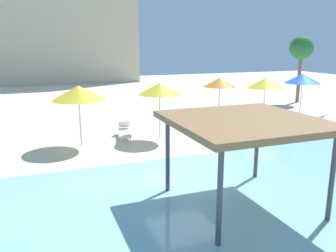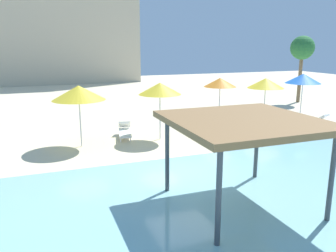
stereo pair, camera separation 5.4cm
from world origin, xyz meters
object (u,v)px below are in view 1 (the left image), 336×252
beach_umbrella_yellow_1 (265,83)px  palm_tree_0 (301,49)px  shade_pavilion (244,124)px  beach_umbrella_yellow_4 (78,93)px  lounge_chair_2 (248,129)px  beach_umbrella_orange_3 (220,82)px  beach_umbrella_yellow_2 (160,89)px  lounge_chair_3 (125,131)px  beach_umbrella_blue_5 (303,79)px  lounge_chair_1 (331,122)px

beach_umbrella_yellow_1 → palm_tree_0: 9.22m
shade_pavilion → palm_tree_0: (14.85, 14.73, 1.84)m
beach_umbrella_yellow_4 → lounge_chair_2: bearing=-7.4°
shade_pavilion → beach_umbrella_yellow_4: size_ratio=1.42×
shade_pavilion → beach_umbrella_orange_3: bearing=64.4°
shade_pavilion → beach_umbrella_yellow_1: size_ratio=1.50×
beach_umbrella_yellow_2 → lounge_chair_2: beach_umbrella_yellow_2 is taller
shade_pavilion → lounge_chair_3: shade_pavilion is taller
beach_umbrella_yellow_4 → lounge_chair_3: bearing=21.2°
beach_umbrella_yellow_2 → palm_tree_0: palm_tree_0 is taller
beach_umbrella_yellow_4 → beach_umbrella_blue_5: beach_umbrella_yellow_4 is taller
beach_umbrella_blue_5 → lounge_chair_1: bearing=-96.2°
lounge_chair_1 → palm_tree_0: (4.58, 8.12, 3.99)m
beach_umbrella_yellow_4 → palm_tree_0: size_ratio=0.53×
beach_umbrella_blue_5 → shade_pavilion: bearing=-137.8°
beach_umbrella_blue_5 → lounge_chair_2: size_ratio=1.47×
beach_umbrella_orange_3 → lounge_chair_3: beach_umbrella_orange_3 is taller
shade_pavilion → palm_tree_0: bearing=44.8°
beach_umbrella_yellow_4 → lounge_chair_1: beach_umbrella_yellow_4 is taller
beach_umbrella_orange_3 → palm_tree_0: bearing=24.7°
shade_pavilion → beach_umbrella_yellow_2: (0.24, 7.85, 0.09)m
beach_umbrella_yellow_1 → lounge_chair_1: bearing=-46.0°
beach_umbrella_blue_5 → lounge_chair_2: 6.75m
beach_umbrella_yellow_1 → beach_umbrella_blue_5: beach_umbrella_blue_5 is taller
beach_umbrella_yellow_1 → lounge_chair_3: beach_umbrella_yellow_1 is taller
shade_pavilion → beach_umbrella_orange_3: beach_umbrella_orange_3 is taller
beach_umbrella_yellow_2 → palm_tree_0: 16.23m
shade_pavilion → beach_umbrella_yellow_4: (-3.65, 7.95, 0.06)m
beach_umbrella_yellow_4 → beach_umbrella_yellow_1: bearing=7.3°
beach_umbrella_yellow_1 → beach_umbrella_yellow_2: beach_umbrella_yellow_2 is taller
beach_umbrella_orange_3 → lounge_chair_1: bearing=-33.3°
beach_umbrella_orange_3 → lounge_chair_2: 3.93m
beach_umbrella_yellow_1 → beach_umbrella_orange_3: size_ratio=0.99×
beach_umbrella_blue_5 → palm_tree_0: palm_tree_0 is taller
lounge_chair_1 → palm_tree_0: 10.14m
beach_umbrella_yellow_1 → beach_umbrella_yellow_4: size_ratio=0.94×
beach_umbrella_yellow_2 → beach_umbrella_yellow_1: bearing=11.8°
beach_umbrella_yellow_1 → beach_umbrella_yellow_4: bearing=-172.7°
lounge_chair_2 → lounge_chair_3: bearing=-136.7°
beach_umbrella_yellow_4 → beach_umbrella_blue_5: size_ratio=1.00×
beach_umbrella_yellow_1 → shade_pavilion: bearing=-129.0°
lounge_chair_1 → beach_umbrella_yellow_1: bearing=-152.0°
beach_umbrella_orange_3 → beach_umbrella_yellow_4: size_ratio=0.95×
beach_umbrella_orange_3 → lounge_chair_2: (-0.03, -3.29, -2.14)m
lounge_chair_3 → lounge_chair_2: bearing=84.1°
lounge_chair_3 → palm_tree_0: palm_tree_0 is taller
beach_umbrella_yellow_1 → lounge_chair_1: beach_umbrella_yellow_1 is taller
beach_umbrella_blue_5 → lounge_chair_2: beach_umbrella_blue_5 is taller
beach_umbrella_yellow_1 → palm_tree_0: size_ratio=0.50×
lounge_chair_1 → lounge_chair_3: bearing=-116.9°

